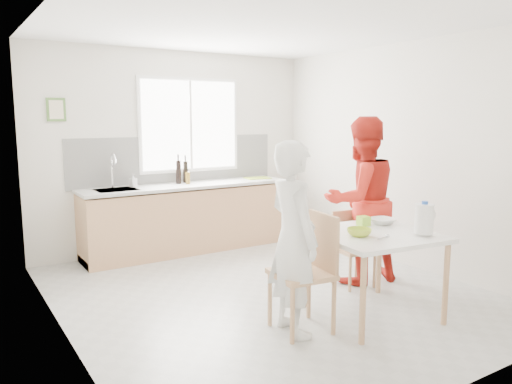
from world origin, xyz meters
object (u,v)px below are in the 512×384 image
dining_table (373,241)px  milk_jug (424,218)px  chair_far (351,244)px  wine_bottle_b (185,172)px  wine_bottle_a (178,172)px  bowl_green (359,232)px  chair_left (309,267)px  person_white (293,239)px  person_red (361,200)px  bowl_white (382,221)px

dining_table → milk_jug: bearing=-47.9°
chair_far → wine_bottle_b: bearing=117.4°
dining_table → wine_bottle_a: 3.14m
milk_jug → wine_bottle_a: (-0.83, 3.38, 0.14)m
chair_far → bowl_green: bearing=-122.6°
chair_left → chair_far: size_ratio=1.25×
dining_table → milk_jug: (0.29, -0.32, 0.23)m
person_white → wine_bottle_b: person_white is taller
person_red → bowl_green: 1.14m
dining_table → wine_bottle_b: (-0.42, 3.11, 0.37)m
person_red → wine_bottle_a: bearing=-56.4°
milk_jug → wine_bottle_b: wine_bottle_b is taller
person_red → wine_bottle_b: bearing=-59.4°
milk_jug → bowl_white: bearing=92.6°
chair_far → milk_jug: size_ratio=2.80×
chair_far → person_white: (-1.28, -0.66, 0.37)m
milk_jug → chair_far: bearing=88.7°
person_red → wine_bottle_b: size_ratio=6.07×
dining_table → bowl_white: 0.41m
person_white → wine_bottle_a: (0.28, 2.96, 0.27)m
wine_bottle_b → person_white: bearing=-97.7°
wine_bottle_a → wine_bottle_b: wine_bottle_a is taller
dining_table → wine_bottle_a: wine_bottle_a is taller
person_white → milk_jug: person_white is taller
chair_left → wine_bottle_b: size_ratio=3.35×
milk_jug → wine_bottle_b: bearing=108.8°
person_white → bowl_white: size_ratio=6.77×
person_red → bowl_white: size_ratio=7.56×
milk_jug → wine_bottle_b: 3.50m
dining_table → person_white: size_ratio=0.69×
bowl_green → wine_bottle_a: wine_bottle_a is taller
dining_table → bowl_green: bowl_green is taller
bowl_white → wine_bottle_b: 3.01m
person_white → bowl_white: bearing=-77.6°
chair_left → chair_far: (1.12, 0.68, -0.11)m
person_white → wine_bottle_b: (0.41, 3.01, 0.26)m
dining_table → milk_jug: 0.49m
bowl_white → chair_far: bearing=77.8°
chair_left → bowl_white: bearing=104.4°
chair_far → person_white: person_white is taller
dining_table → bowl_green: 0.24m
milk_jug → wine_bottle_a: 3.49m
person_white → milk_jug: size_ratio=5.69×
milk_jug → person_red: bearing=81.4°
chair_left → bowl_white: chair_left is taller
dining_table → chair_left: bearing=172.9°
person_red → bowl_white: bearing=72.0°
person_red → milk_jug: (-0.31, -1.10, 0.03)m
person_white → person_red: 1.58m
person_white → bowl_green: (0.62, -0.13, 0.00)m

